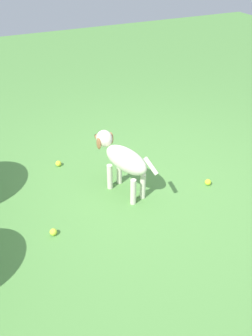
{
  "coord_description": "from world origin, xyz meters",
  "views": [
    {
      "loc": [
        2.55,
        -1.4,
        2.26
      ],
      "look_at": [
        -0.04,
        -0.21,
        0.31
      ],
      "focal_mm": 37.64,
      "sensor_mm": 36.0,
      "label": 1
    }
  ],
  "objects_px": {
    "tennis_ball_0": "(208,182)",
    "tennis_ball_1": "(58,163)",
    "dog": "(122,159)",
    "tennis_ball_2": "(53,232)"
  },
  "relations": [
    {
      "from": "tennis_ball_0",
      "to": "tennis_ball_1",
      "type": "height_order",
      "value": "same"
    },
    {
      "from": "dog",
      "to": "tennis_ball_1",
      "type": "relative_size",
      "value": 12.75
    },
    {
      "from": "tennis_ball_1",
      "to": "tennis_ball_2",
      "type": "height_order",
      "value": "same"
    },
    {
      "from": "tennis_ball_1",
      "to": "dog",
      "type": "bearing_deg",
      "value": 33.91
    },
    {
      "from": "dog",
      "to": "tennis_ball_2",
      "type": "bearing_deg",
      "value": 93.15
    },
    {
      "from": "tennis_ball_1",
      "to": "tennis_ball_2",
      "type": "relative_size",
      "value": 1.0
    },
    {
      "from": "dog",
      "to": "tennis_ball_2",
      "type": "relative_size",
      "value": 12.75
    },
    {
      "from": "tennis_ball_0",
      "to": "tennis_ball_2",
      "type": "relative_size",
      "value": 1.0
    },
    {
      "from": "tennis_ball_0",
      "to": "tennis_ball_2",
      "type": "bearing_deg",
      "value": -88.7
    },
    {
      "from": "tennis_ball_0",
      "to": "dog",
      "type": "bearing_deg",
      "value": -108.71
    }
  ]
}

